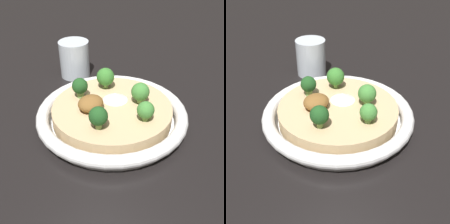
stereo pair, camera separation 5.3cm
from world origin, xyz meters
TOP-DOWN VIEW (x-y plane):
  - ground_plane at (0.00, 0.00)m, footprint 6.00×6.00m
  - risotto_bowl at (0.00, 0.00)m, footprint 0.29×0.29m
  - cheese_sprinkle at (-0.02, -0.01)m, footprint 0.05×0.05m
  - crispy_onion_garnish at (0.03, -0.02)m, footprint 0.05×0.04m
  - broccoli_right at (0.07, 0.03)m, footprint 0.03×0.03m
  - broccoli_back at (-0.00, 0.07)m, footprint 0.03×0.03m
  - broccoli_front_right at (0.01, -0.07)m, footprint 0.03×0.03m
  - broccoli_front_left at (-0.04, -0.05)m, footprint 0.04×0.04m
  - broccoli_back_left at (-0.04, 0.03)m, footprint 0.03×0.03m
  - drinking_glass at (-0.10, -0.20)m, footprint 0.07×0.07m

SIDE VIEW (x-z plane):
  - ground_plane at x=0.00m, z-range 0.00..0.00m
  - risotto_bowl at x=0.00m, z-range 0.00..0.04m
  - drinking_glass at x=-0.10m, z-range 0.00..0.09m
  - cheese_sprinkle at x=-0.02m, z-range 0.04..0.05m
  - crispy_onion_garnish at x=0.03m, z-range 0.04..0.06m
  - broccoli_back at x=0.00m, z-range 0.04..0.08m
  - broccoli_front_right at x=0.01m, z-range 0.04..0.08m
  - broccoli_back_left at x=-0.04m, z-range 0.04..0.08m
  - broccoli_right at x=0.07m, z-range 0.04..0.08m
  - broccoli_front_left at x=-0.04m, z-range 0.04..0.08m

